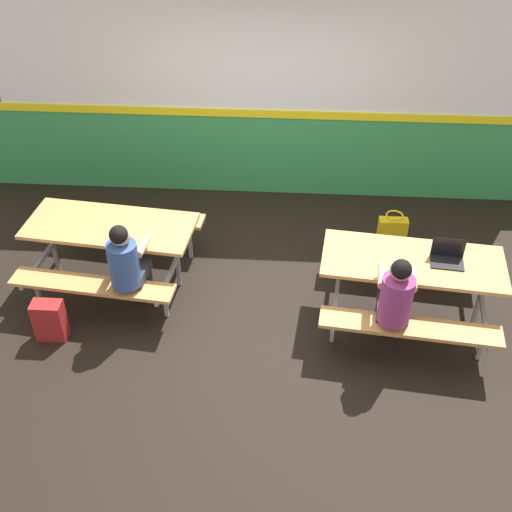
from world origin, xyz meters
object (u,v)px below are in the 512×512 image
Objects in this scene: picnic_table_left at (112,237)px; laptop_dark at (447,257)px; tote_bag_bright at (392,231)px; student_nearer at (127,263)px; backpack_dark at (50,320)px; student_further at (395,297)px; picnic_table_right at (411,273)px.

laptop_dark is (3.46, -0.41, 0.21)m from picnic_table_left.
tote_bag_bright is at bearing 104.93° from laptop_dark.
backpack_dark is at bearing -155.29° from student_nearer.
student_nearer is 2.81× the size of tote_bag_bright.
student_further is 1.86m from tote_bag_bright.
student_nearer is at bearing 172.32° from student_further.
laptop_dark is (0.32, 0.00, 0.21)m from picnic_table_right.
backpack_dark is at bearing -153.55° from tote_bag_bright.
student_further is at bearing -135.81° from laptop_dark.
student_nearer is 0.97m from backpack_dark.
picnic_table_left is 3.26m from tote_bag_bright.
picnic_table_left is at bearing 172.58° from picnic_table_right.
tote_bag_bright is (0.22, 1.78, -0.51)m from student_further.
tote_bag_bright is at bearing 90.43° from picnic_table_right.
picnic_table_left is 1.10m from backpack_dark.
student_nearer is at bearing -176.25° from picnic_table_right.
backpack_dark is (-0.45, -0.95, -0.36)m from picnic_table_left.
backpack_dark is (-3.91, -0.54, -0.57)m from laptop_dark.
student_nearer is 2.62m from student_further.
picnic_table_left is 0.69m from student_nearer.
student_further is (-0.23, -0.53, 0.13)m from picnic_table_right.
picnic_table_right is 3.64m from backpack_dark.
picnic_table_right is 0.39m from laptop_dark.
backpack_dark is (-3.36, -0.00, -0.49)m from student_further.
tote_bag_bright is (3.58, 1.78, -0.02)m from backpack_dark.
student_further is at bearing -7.68° from student_nearer.
tote_bag_bright is at bearing 26.45° from backpack_dark.
backpack_dark reaches higher than tote_bag_bright.
student_further is (2.91, -0.94, 0.13)m from picnic_table_left.
picnic_table_left is at bearing 118.07° from student_nearer.
laptop_dark is at bearing 0.50° from picnic_table_right.
tote_bag_bright is (-0.33, 1.24, -0.59)m from laptop_dark.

